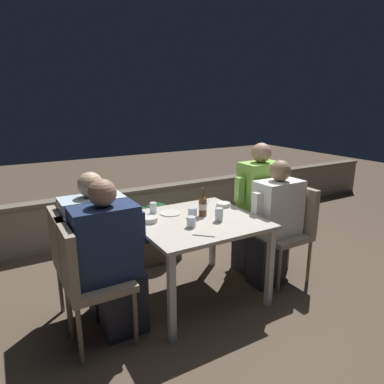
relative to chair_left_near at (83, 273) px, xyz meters
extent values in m
plane|color=brown|center=(0.98, 0.14, -0.56)|extent=(16.00, 16.00, 0.00)
cube|color=gray|center=(0.98, 1.83, -0.28)|extent=(9.00, 0.14, 0.56)
cube|color=#706656|center=(0.98, 1.83, 0.02)|extent=(9.00, 0.18, 0.04)
cube|color=#BCB2A3|center=(0.98, 0.14, 0.16)|extent=(1.02, 0.96, 0.03)
cube|color=silver|center=(0.53, -0.29, -0.21)|extent=(0.05, 0.05, 0.70)
cube|color=silver|center=(1.44, -0.29, -0.21)|extent=(0.05, 0.05, 0.70)
cube|color=silver|center=(0.53, 0.57, -0.21)|extent=(0.05, 0.05, 0.70)
cube|color=silver|center=(1.44, 0.57, -0.21)|extent=(0.05, 0.05, 0.70)
cube|color=brown|center=(0.78, 1.01, -0.42)|extent=(0.86, 0.36, 0.28)
ellipsoid|color=#194723|center=(0.54, 1.01, -0.11)|extent=(0.39, 0.47, 0.37)
ellipsoid|color=#194723|center=(0.78, 1.01, -0.11)|extent=(0.39, 0.47, 0.37)
ellipsoid|color=#194723|center=(1.02, 1.01, -0.11)|extent=(0.39, 0.47, 0.37)
cube|color=gray|center=(0.10, 0.00, -0.10)|extent=(0.44, 0.44, 0.05)
cube|color=gray|center=(-0.10, 0.00, 0.14)|extent=(0.06, 0.44, 0.44)
cylinder|color=#7F705B|center=(-0.09, -0.19, -0.34)|extent=(0.03, 0.03, 0.43)
cylinder|color=#7F705B|center=(0.29, -0.19, -0.34)|extent=(0.03, 0.03, 0.43)
cylinder|color=#7F705B|center=(-0.09, 0.19, -0.34)|extent=(0.03, 0.03, 0.43)
cylinder|color=#7F705B|center=(0.29, 0.19, -0.34)|extent=(0.03, 0.03, 0.43)
cube|color=#282833|center=(0.27, 0.00, -0.32)|extent=(0.32, 0.23, 0.48)
cube|color=navy|center=(0.17, 0.00, 0.19)|extent=(0.45, 0.26, 0.53)
cube|color=navy|center=(0.42, 0.00, 0.25)|extent=(0.07, 0.07, 0.24)
sphere|color=#99755B|center=(0.17, 0.00, 0.54)|extent=(0.19, 0.19, 0.19)
cube|color=gray|center=(0.10, 0.30, -0.10)|extent=(0.44, 0.44, 0.05)
cube|color=gray|center=(-0.10, 0.30, 0.14)|extent=(0.06, 0.44, 0.44)
cylinder|color=#7F705B|center=(-0.10, 0.11, -0.34)|extent=(0.03, 0.03, 0.43)
cylinder|color=#7F705B|center=(0.29, 0.11, -0.34)|extent=(0.03, 0.03, 0.43)
cylinder|color=#7F705B|center=(-0.10, 0.49, -0.34)|extent=(0.03, 0.03, 0.43)
cylinder|color=#7F705B|center=(0.29, 0.49, -0.34)|extent=(0.03, 0.03, 0.43)
cube|color=#282833|center=(0.27, 0.30, -0.32)|extent=(0.33, 0.23, 0.48)
cube|color=silver|center=(0.17, 0.30, 0.18)|extent=(0.47, 0.26, 0.52)
cube|color=silver|center=(0.42, 0.30, 0.24)|extent=(0.07, 0.07, 0.24)
sphere|color=tan|center=(0.17, 0.30, 0.54)|extent=(0.19, 0.19, 0.19)
cube|color=gray|center=(1.84, 0.00, -0.10)|extent=(0.44, 0.44, 0.05)
cube|color=gray|center=(2.04, 0.00, 0.14)|extent=(0.06, 0.44, 0.44)
cylinder|color=#7F705B|center=(1.65, -0.19, -0.34)|extent=(0.03, 0.03, 0.43)
cylinder|color=#7F705B|center=(2.03, -0.19, -0.34)|extent=(0.03, 0.03, 0.43)
cylinder|color=#7F705B|center=(1.65, 0.19, -0.34)|extent=(0.03, 0.03, 0.43)
cylinder|color=#7F705B|center=(2.03, 0.19, -0.34)|extent=(0.03, 0.03, 0.43)
cube|color=#282833|center=(1.67, 0.00, -0.32)|extent=(0.30, 0.23, 0.48)
cube|color=white|center=(1.77, 0.00, 0.18)|extent=(0.43, 0.26, 0.51)
cube|color=white|center=(1.52, 0.00, 0.24)|extent=(0.07, 0.07, 0.24)
sphere|color=#99755B|center=(1.77, 0.00, 0.53)|extent=(0.19, 0.19, 0.19)
cube|color=gray|center=(1.88, 0.30, -0.10)|extent=(0.44, 0.44, 0.05)
cube|color=gray|center=(2.08, 0.30, 0.14)|extent=(0.06, 0.44, 0.44)
cylinder|color=#7F705B|center=(1.69, 0.11, -0.34)|extent=(0.03, 0.03, 0.43)
cylinder|color=#7F705B|center=(2.07, 0.11, -0.34)|extent=(0.03, 0.03, 0.43)
cylinder|color=#7F705B|center=(1.69, 0.49, -0.34)|extent=(0.03, 0.03, 0.43)
cylinder|color=#7F705B|center=(2.07, 0.49, -0.34)|extent=(0.03, 0.03, 0.43)
cube|color=#282833|center=(1.71, 0.30, -0.32)|extent=(0.27, 0.23, 0.48)
cube|color=#8CCC4C|center=(1.81, 0.30, 0.24)|extent=(0.39, 0.26, 0.63)
cube|color=#8CCC4C|center=(1.56, 0.30, 0.31)|extent=(0.07, 0.07, 0.24)
sphere|color=tan|center=(1.81, 0.30, 0.65)|extent=(0.19, 0.19, 0.19)
cylinder|color=brown|center=(1.08, 0.19, 0.25)|extent=(0.07, 0.07, 0.15)
cylinder|color=beige|center=(1.08, 0.19, 0.25)|extent=(0.07, 0.07, 0.05)
cone|color=brown|center=(1.08, 0.19, 0.34)|extent=(0.07, 0.07, 0.03)
cylinder|color=brown|center=(1.08, 0.19, 0.39)|extent=(0.03, 0.03, 0.06)
cylinder|color=silver|center=(0.86, 0.38, 0.18)|extent=(0.19, 0.19, 0.01)
cylinder|color=beige|center=(0.61, 0.27, 0.19)|extent=(0.13, 0.13, 0.04)
torus|color=beige|center=(0.61, 0.27, 0.21)|extent=(0.13, 0.13, 0.01)
cylinder|color=silver|center=(1.39, 0.32, 0.19)|extent=(0.13, 0.13, 0.04)
torus|color=silver|center=(1.39, 0.32, 0.20)|extent=(0.13, 0.13, 0.01)
cylinder|color=silver|center=(0.99, 0.21, 0.21)|extent=(0.08, 0.08, 0.08)
cylinder|color=silver|center=(0.85, 0.00, 0.21)|extent=(0.07, 0.07, 0.08)
cylinder|color=silver|center=(0.73, 0.47, 0.22)|extent=(0.06, 0.06, 0.10)
cylinder|color=silver|center=(1.12, 0.01, 0.23)|extent=(0.07, 0.07, 0.11)
cube|color=silver|center=(1.33, 0.50, 0.17)|extent=(0.14, 0.13, 0.01)
cube|color=silver|center=(0.84, -0.20, 0.17)|extent=(0.14, 0.13, 0.01)
camera|label=1|loc=(-0.42, -2.20, 1.14)|focal=32.00mm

